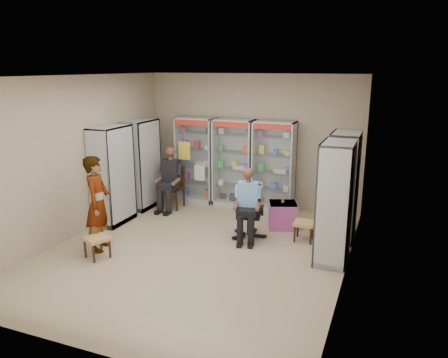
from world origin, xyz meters
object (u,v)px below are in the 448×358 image
at_px(cabinet_left_far, 141,165).
at_px(woven_stool_a, 304,231).
at_px(cabinet_right_near, 335,203).
at_px(woven_stool_b, 97,247).
at_px(cabinet_back_mid, 234,163).
at_px(cabinet_back_left, 196,160).
at_px(cabinet_back_right, 274,166).
at_px(cabinet_right_far, 343,186).
at_px(wooden_chair, 173,188).
at_px(pink_trunk, 283,215).
at_px(seated_shopkeeper, 248,206).
at_px(office_chair, 249,212).
at_px(standing_man, 98,204).
at_px(cabinet_left_near, 112,176).

relative_size(cabinet_left_far, woven_stool_a, 5.46).
bearing_deg(cabinet_right_near, woven_stool_b, 110.39).
bearing_deg(cabinet_back_mid, cabinet_right_near, -40.84).
distance_m(cabinet_back_left, cabinet_back_right, 1.90).
xyz_separation_m(cabinet_back_mid, cabinet_back_right, (0.95, 0.00, 0.00)).
height_order(cabinet_right_far, cabinet_left_far, same).
relative_size(wooden_chair, pink_trunk, 1.76).
relative_size(cabinet_back_right, cabinet_right_far, 1.00).
bearing_deg(seated_shopkeeper, wooden_chair, 140.94).
bearing_deg(cabinet_back_right, cabinet_left_far, -161.81).
bearing_deg(cabinet_back_mid, seated_shopkeeper, -62.28).
bearing_deg(cabinet_back_mid, cabinet_right_far, -23.65).
bearing_deg(cabinet_back_mid, cabinet_back_left, 180.00).
xyz_separation_m(cabinet_back_right, cabinet_left_far, (-2.83, -0.93, 0.00)).
distance_m(office_chair, woven_stool_a, 1.08).
distance_m(office_chair, pink_trunk, 0.92).
height_order(cabinet_right_near, cabinet_left_far, same).
relative_size(cabinet_back_mid, woven_stool_b, 5.38).
xyz_separation_m(cabinet_back_right, wooden_chair, (-2.15, -0.73, -0.53)).
bearing_deg(standing_man, pink_trunk, -68.44).
xyz_separation_m(cabinet_left_far, pink_trunk, (3.32, -0.12, -0.74)).
height_order(cabinet_left_far, standing_man, cabinet_left_far).
distance_m(wooden_chair, standing_man, 2.58).
relative_size(cabinet_right_far, standing_man, 1.19).
relative_size(cabinet_back_left, woven_stool_b, 5.38).
bearing_deg(cabinet_left_far, seated_shopkeeper, 72.11).
bearing_deg(cabinet_left_far, cabinet_right_near, 73.75).
xyz_separation_m(woven_stool_a, woven_stool_b, (-3.10, -2.03, 0.00)).
bearing_deg(pink_trunk, cabinet_back_right, 115.08).
xyz_separation_m(cabinet_back_left, office_chair, (1.92, -1.80, -0.50)).
bearing_deg(woven_stool_b, woven_stool_a, 33.29).
distance_m(cabinet_back_left, cabinet_left_far, 1.32).
bearing_deg(cabinet_left_near, pink_trunk, 106.45).
height_order(wooden_chair, standing_man, standing_man).
height_order(cabinet_right_near, woven_stool_b, cabinet_right_near).
bearing_deg(cabinet_right_far, pink_trunk, 85.96).
bearing_deg(seated_shopkeeper, pink_trunk, 47.91).
relative_size(woven_stool_b, standing_man, 0.22).
bearing_deg(office_chair, cabinet_back_mid, 106.60).
height_order(cabinet_back_right, woven_stool_a, cabinet_back_right).
xyz_separation_m(cabinet_back_mid, cabinet_right_near, (2.58, -2.23, 0.00)).
xyz_separation_m(office_chair, woven_stool_b, (-2.09, -1.80, -0.32)).
xyz_separation_m(cabinet_back_mid, standing_man, (-1.30, -3.28, -0.16)).
xyz_separation_m(cabinet_right_near, cabinet_left_far, (-4.46, 1.30, 0.00)).
bearing_deg(pink_trunk, cabinet_left_near, -163.55).
bearing_deg(woven_stool_b, seated_shopkeeper, 39.99).
xyz_separation_m(cabinet_left_far, standing_man, (0.58, -2.35, -0.16)).
relative_size(office_chair, standing_man, 0.60).
xyz_separation_m(cabinet_back_mid, cabinet_right_far, (2.58, -1.13, 0.00)).
xyz_separation_m(office_chair, seated_shopkeeper, (0.00, -0.05, 0.14)).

